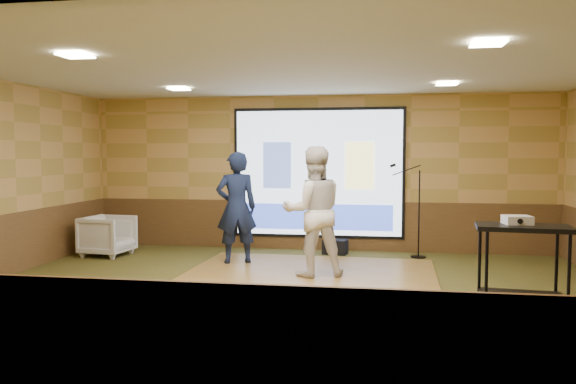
% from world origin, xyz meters
% --- Properties ---
extents(ground, '(9.00, 9.00, 0.00)m').
position_xyz_m(ground, '(0.00, 0.00, 0.00)').
color(ground, '#2A3116').
rests_on(ground, ground).
extents(room_shell, '(9.04, 7.04, 3.02)m').
position_xyz_m(room_shell, '(0.00, 0.00, 2.09)').
color(room_shell, tan).
rests_on(room_shell, ground).
extents(wainscot_back, '(9.00, 0.04, 0.95)m').
position_xyz_m(wainscot_back, '(0.00, 3.48, 0.47)').
color(wainscot_back, '#4F351A').
rests_on(wainscot_back, ground).
extents(wainscot_front, '(9.00, 0.04, 0.95)m').
position_xyz_m(wainscot_front, '(0.00, -3.48, 0.47)').
color(wainscot_front, '#4F351A').
rests_on(wainscot_front, ground).
extents(projector_screen, '(3.32, 0.06, 2.52)m').
position_xyz_m(projector_screen, '(0.00, 3.44, 1.47)').
color(projector_screen, black).
rests_on(projector_screen, room_shell).
extents(downlight_nw, '(0.32, 0.32, 0.02)m').
position_xyz_m(downlight_nw, '(-2.20, 1.80, 2.97)').
color(downlight_nw, '#FFEFBF').
rests_on(downlight_nw, room_shell).
extents(downlight_ne, '(0.32, 0.32, 0.02)m').
position_xyz_m(downlight_ne, '(2.20, 1.80, 2.97)').
color(downlight_ne, '#FFEFBF').
rests_on(downlight_ne, room_shell).
extents(downlight_sw, '(0.32, 0.32, 0.02)m').
position_xyz_m(downlight_sw, '(-2.20, -1.50, 2.97)').
color(downlight_sw, '#FFEFBF').
rests_on(downlight_sw, room_shell).
extents(downlight_se, '(0.32, 0.32, 0.02)m').
position_xyz_m(downlight_se, '(2.20, -1.50, 2.97)').
color(downlight_se, '#FFEFBF').
rests_on(downlight_se, room_shell).
extents(dance_floor, '(3.94, 3.06, 0.03)m').
position_xyz_m(dance_floor, '(0.12, 1.19, 0.01)').
color(dance_floor, olive).
rests_on(dance_floor, ground).
extents(player_left, '(0.80, 0.67, 1.88)m').
position_xyz_m(player_left, '(-1.21, 1.81, 0.97)').
color(player_left, '#121B3A').
rests_on(player_left, dance_floor).
extents(player_right, '(1.14, 1.00, 1.96)m').
position_xyz_m(player_right, '(0.18, 1.03, 1.01)').
color(player_right, silver).
rests_on(player_right, dance_floor).
extents(av_table, '(1.02, 0.54, 1.08)m').
position_xyz_m(av_table, '(2.77, -0.74, 0.77)').
color(av_table, black).
rests_on(av_table, ground).
extents(projector, '(0.32, 0.28, 0.10)m').
position_xyz_m(projector, '(2.72, -0.66, 1.12)').
color(projector, silver).
rests_on(projector, av_table).
extents(mic_stand, '(0.67, 0.27, 1.71)m').
position_xyz_m(mic_stand, '(1.83, 2.92, 0.49)').
color(mic_stand, black).
rests_on(mic_stand, ground).
extents(banquet_chair, '(0.90, 0.88, 0.74)m').
position_xyz_m(banquet_chair, '(-3.75, 2.21, 0.37)').
color(banquet_chair, gray).
rests_on(banquet_chair, ground).
extents(duffel_bag, '(0.49, 0.37, 0.27)m').
position_xyz_m(duffel_bag, '(0.37, 3.03, 0.14)').
color(duffel_bag, black).
rests_on(duffel_bag, ground).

